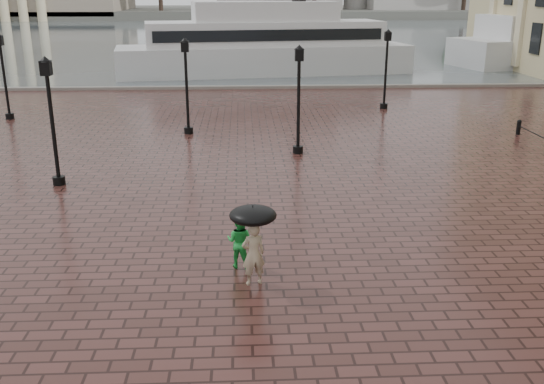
{
  "coord_description": "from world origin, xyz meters",
  "views": [
    {
      "loc": [
        0.64,
        -11.15,
        6.67
      ],
      "look_at": [
        1.42,
        4.58,
        1.4
      ],
      "focal_mm": 40.0,
      "sensor_mm": 36.0,
      "label": 1
    }
  ],
  "objects_px": {
    "child_pedestrian": "(240,241)",
    "ferry_near": "(265,44)",
    "adult_pedestrian": "(253,254)",
    "street_lamps": "(194,87)"
  },
  "relations": [
    {
      "from": "street_lamps",
      "to": "child_pedestrian",
      "type": "bearing_deg",
      "value": -81.83
    },
    {
      "from": "child_pedestrian",
      "to": "ferry_near",
      "type": "xyz_separation_m",
      "value": [
        2.06,
        37.27,
        1.68
      ]
    },
    {
      "from": "street_lamps",
      "to": "ferry_near",
      "type": "relative_size",
      "value": 0.87
    },
    {
      "from": "child_pedestrian",
      "to": "ferry_near",
      "type": "distance_m",
      "value": 37.36
    },
    {
      "from": "adult_pedestrian",
      "to": "ferry_near",
      "type": "height_order",
      "value": "ferry_near"
    },
    {
      "from": "adult_pedestrian",
      "to": "child_pedestrian",
      "type": "height_order",
      "value": "adult_pedestrian"
    },
    {
      "from": "child_pedestrian",
      "to": "ferry_near",
      "type": "bearing_deg",
      "value": -72.03
    },
    {
      "from": "child_pedestrian",
      "to": "street_lamps",
      "type": "bearing_deg",
      "value": -60.7
    },
    {
      "from": "adult_pedestrian",
      "to": "ferry_near",
      "type": "distance_m",
      "value": 38.31
    },
    {
      "from": "adult_pedestrian",
      "to": "ferry_near",
      "type": "xyz_separation_m",
      "value": [
        1.74,
        38.24,
        1.6
      ]
    }
  ]
}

